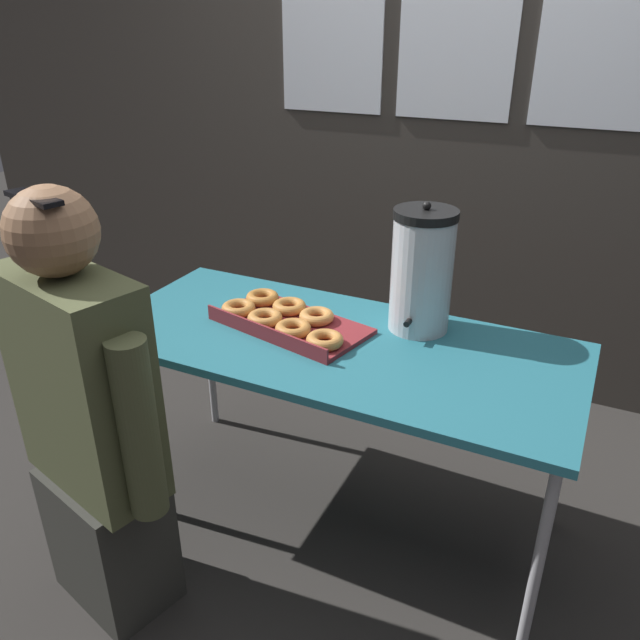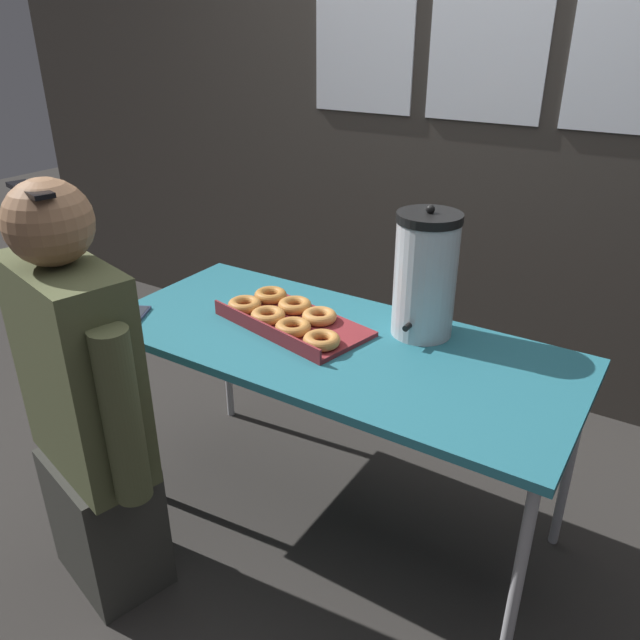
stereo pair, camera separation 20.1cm
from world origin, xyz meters
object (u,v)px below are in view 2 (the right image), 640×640
object	(u,v)px
cell_phone	(135,315)
person_seated	(86,413)
coffee_urn	(425,275)
donut_box	(289,318)

from	to	relation	value
cell_phone	person_seated	xyz separation A→B (m)	(0.21, -0.40, -0.11)
cell_phone	person_seated	world-z (taller)	person_seated
coffee_urn	person_seated	bearing A→B (deg)	-130.02
coffee_urn	cell_phone	distance (m)	1.01
donut_box	coffee_urn	xyz separation A→B (m)	(0.40, 0.18, 0.18)
donut_box	person_seated	world-z (taller)	person_seated
donut_box	coffee_urn	size ratio (longest dim) A/B	1.31
coffee_urn	person_seated	world-z (taller)	person_seated
donut_box	cell_phone	size ratio (longest dim) A/B	3.73
person_seated	donut_box	bearing A→B (deg)	-99.13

